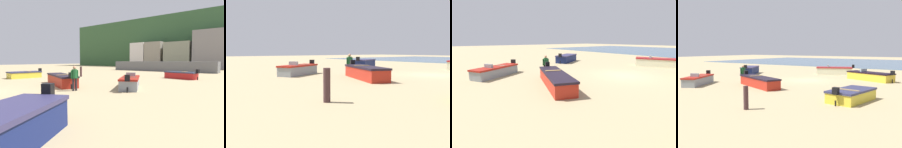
% 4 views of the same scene
% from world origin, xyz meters
% --- Properties ---
extents(ground_plane, '(160.00, 160.00, 0.00)m').
position_xyz_m(ground_plane, '(0.00, 0.00, 0.00)').
color(ground_plane, tan).
extents(boat_grey_0, '(2.96, 4.07, 1.10)m').
position_xyz_m(boat_grey_0, '(6.29, 8.18, 0.41)').
color(boat_grey_0, gray).
rests_on(boat_grey_0, ground).
extents(boat_red_4, '(5.30, 3.18, 1.17)m').
position_xyz_m(boat_red_4, '(1.08, 6.13, 0.43)').
color(boat_red_4, '#AF2619').
rests_on(boat_red_4, ground).
extents(boat_navy_6, '(3.19, 4.15, 1.25)m').
position_xyz_m(boat_navy_6, '(9.41, -1.71, 0.47)').
color(boat_navy_6, navy).
rests_on(boat_navy_6, ground).
extents(mooring_post_near_water, '(0.26, 0.26, 1.24)m').
position_xyz_m(mooring_post_near_water, '(-3.69, 12.62, 0.62)').
color(mooring_post_near_water, '#422A2C').
rests_on(mooring_post_near_water, ground).
extents(beach_walker_foreground, '(0.41, 0.54, 1.62)m').
position_xyz_m(beach_walker_foreground, '(4.18, 4.84, 0.95)').
color(beach_walker_foreground, black).
rests_on(beach_walker_foreground, ground).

